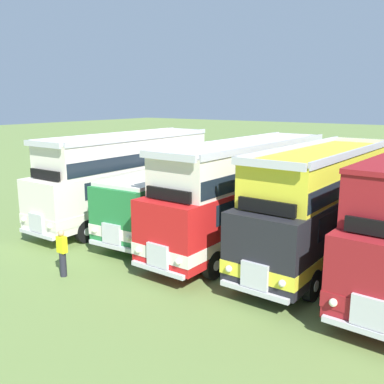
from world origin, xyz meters
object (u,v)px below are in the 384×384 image
bus_second_in_row (181,195)px  marshal_person (62,253)px  bus_third_in_row (246,190)px  bus_fourth_in_row (322,202)px  bus_first_in_row (129,175)px

bus_second_in_row → marshal_person: 7.10m
bus_second_in_row → bus_third_in_row: (3.46, 0.17, 0.61)m
bus_fourth_in_row → marshal_person: 9.92m
bus_first_in_row → bus_second_in_row: bearing=-1.4°
bus_first_in_row → bus_fourth_in_row: bearing=-1.0°
bus_fourth_in_row → bus_second_in_row: bearing=179.2°
bus_third_in_row → bus_fourth_in_row: size_ratio=1.12×
bus_second_in_row → marshal_person: size_ratio=5.77×
bus_fourth_in_row → bus_third_in_row: bearing=175.6°
bus_first_in_row → bus_third_in_row: bearing=0.7°
bus_first_in_row → bus_second_in_row: size_ratio=1.14×
bus_third_in_row → bus_fourth_in_row: same height
bus_second_in_row → bus_fourth_in_row: bus_fourth_in_row is taller
marshal_person → bus_first_in_row: bearing=115.7°
bus_first_in_row → bus_fourth_in_row: size_ratio=1.09×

